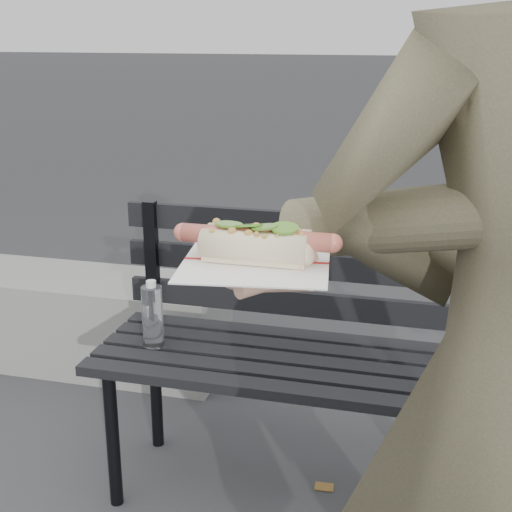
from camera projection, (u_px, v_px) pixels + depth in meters
The scene contains 3 objects.
park_bench at pixel (343, 340), 2.12m from camera, with size 1.50×0.44×0.88m.
concrete_block at pixel (87, 321), 3.09m from camera, with size 1.20×0.40×0.40m, color slate.
held_hotdog at pixel (407, 227), 0.94m from camera, with size 0.62×0.32×0.20m.
Camera 1 is at (0.34, -0.93, 1.41)m, focal length 50.00 mm.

